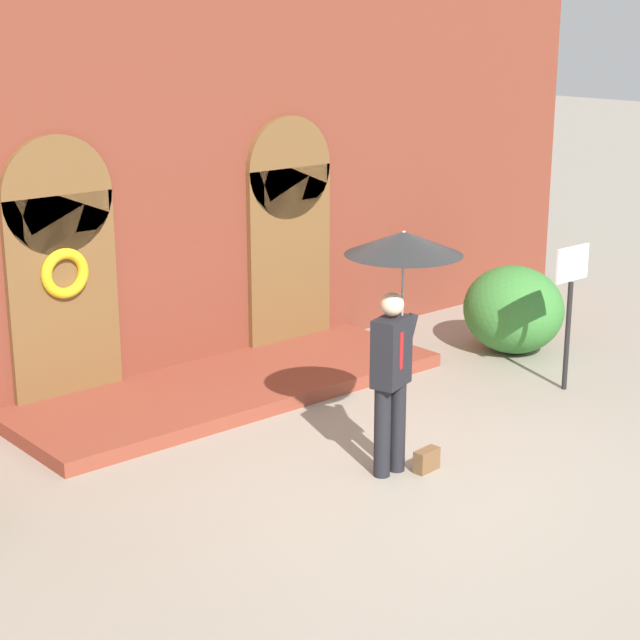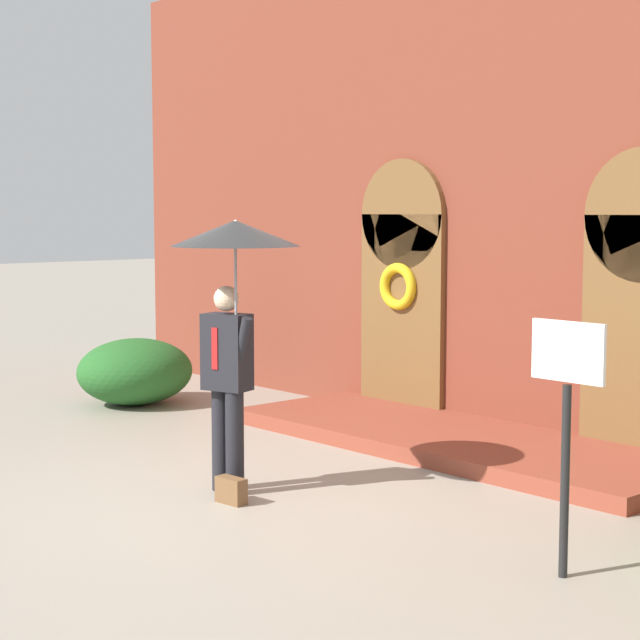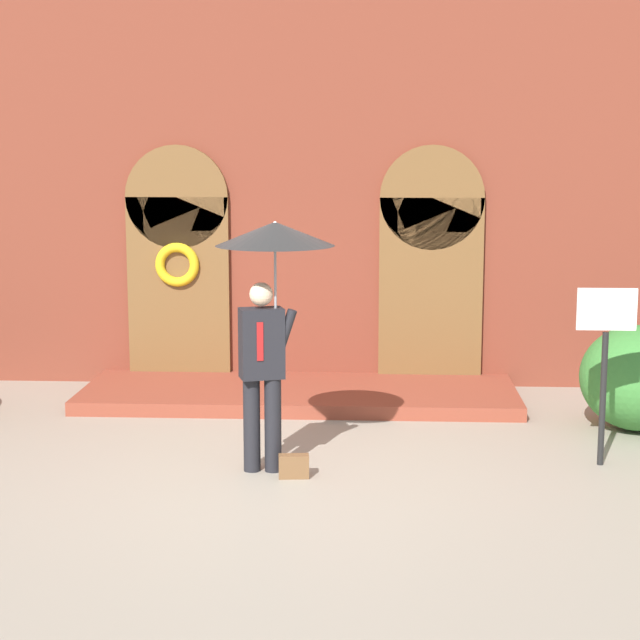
{
  "view_description": "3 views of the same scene",
  "coord_description": "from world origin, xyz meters",
  "px_view_note": "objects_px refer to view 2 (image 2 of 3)",
  "views": [
    {
      "loc": [
        -6.85,
        -6.53,
        4.3
      ],
      "look_at": [
        -0.19,
        1.22,
        1.33
      ],
      "focal_mm": 60.0,
      "sensor_mm": 36.0,
      "label": 1
    },
    {
      "loc": [
        7.19,
        -5.2,
        2.43
      ],
      "look_at": [
        0.0,
        1.18,
        1.45
      ],
      "focal_mm": 60.0,
      "sensor_mm": 36.0,
      "label": 2
    },
    {
      "loc": [
        0.91,
        -9.47,
        3.07
      ],
      "look_at": [
        0.31,
        1.84,
        1.19
      ],
      "focal_mm": 60.0,
      "sensor_mm": 36.0,
      "label": 3
    }
  ],
  "objects_px": {
    "handbag": "(231,490)",
    "sign_post": "(567,405)",
    "person_with_umbrella": "(233,273)",
    "shrub_left": "(135,371)"
  },
  "relations": [
    {
      "from": "sign_post",
      "to": "handbag",
      "type": "bearing_deg",
      "value": -169.03
    },
    {
      "from": "handbag",
      "to": "shrub_left",
      "type": "xyz_separation_m",
      "value": [
        -4.52,
        1.88,
        0.31
      ]
    },
    {
      "from": "handbag",
      "to": "person_with_umbrella",
      "type": "bearing_deg",
      "value": 130.86
    },
    {
      "from": "person_with_umbrella",
      "to": "sign_post",
      "type": "relative_size",
      "value": 1.37
    },
    {
      "from": "person_with_umbrella",
      "to": "handbag",
      "type": "distance_m",
      "value": 1.83
    },
    {
      "from": "person_with_umbrella",
      "to": "sign_post",
      "type": "xyz_separation_m",
      "value": [
        3.14,
        0.37,
        -0.75
      ]
    },
    {
      "from": "person_with_umbrella",
      "to": "shrub_left",
      "type": "relative_size",
      "value": 1.59
    },
    {
      "from": "handbag",
      "to": "sign_post",
      "type": "xyz_separation_m",
      "value": [
        2.93,
        0.57,
        1.05
      ]
    },
    {
      "from": "sign_post",
      "to": "shrub_left",
      "type": "distance_m",
      "value": 7.59
    },
    {
      "from": "handbag",
      "to": "sign_post",
      "type": "relative_size",
      "value": 0.16
    }
  ]
}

